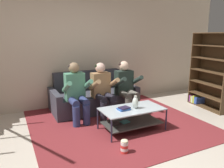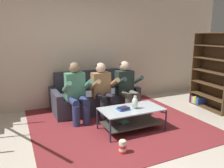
{
  "view_description": "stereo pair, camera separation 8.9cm",
  "coord_description": "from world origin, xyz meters",
  "px_view_note": "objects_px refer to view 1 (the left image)",
  "views": [
    {
      "loc": [
        -1.67,
        -2.68,
        1.69
      ],
      "look_at": [
        0.14,
        1.04,
        0.77
      ],
      "focal_mm": 35.0,
      "sensor_mm": 36.0,
      "label": 1
    },
    {
      "loc": [
        -1.59,
        -2.72,
        1.69
      ],
      "look_at": [
        0.14,
        1.04,
        0.77
      ],
      "focal_mm": 35.0,
      "sensor_mm": 36.0,
      "label": 2
    }
  ],
  "objects_px": {
    "bookshelf": "(211,74)",
    "couch": "(93,97)",
    "person_seated_middle": "(103,88)",
    "popcorn_tub": "(124,146)",
    "person_seated_left": "(76,90)",
    "coffee_table": "(131,116)",
    "book_stack": "(124,109)",
    "person_seated_right": "(126,85)",
    "vase": "(135,102)"
  },
  "relations": [
    {
      "from": "couch",
      "to": "book_stack",
      "type": "relative_size",
      "value": 9.06
    },
    {
      "from": "person_seated_middle",
      "to": "coffee_table",
      "type": "relative_size",
      "value": 1.01
    },
    {
      "from": "person_seated_right",
      "to": "bookshelf",
      "type": "bearing_deg",
      "value": -15.3
    },
    {
      "from": "person_seated_middle",
      "to": "vase",
      "type": "distance_m",
      "value": 0.92
    },
    {
      "from": "couch",
      "to": "person_seated_middle",
      "type": "distance_m",
      "value": 0.67
    },
    {
      "from": "person_seated_middle",
      "to": "bookshelf",
      "type": "xyz_separation_m",
      "value": [
        2.53,
        -0.54,
        0.2
      ]
    },
    {
      "from": "couch",
      "to": "book_stack",
      "type": "height_order",
      "value": "couch"
    },
    {
      "from": "couch",
      "to": "bookshelf",
      "type": "height_order",
      "value": "bookshelf"
    },
    {
      "from": "couch",
      "to": "vase",
      "type": "height_order",
      "value": "couch"
    },
    {
      "from": "bookshelf",
      "to": "coffee_table",
      "type": "bearing_deg",
      "value": -172.38
    },
    {
      "from": "couch",
      "to": "popcorn_tub",
      "type": "bearing_deg",
      "value": -98.63
    },
    {
      "from": "person_seated_right",
      "to": "coffee_table",
      "type": "bearing_deg",
      "value": -113.5
    },
    {
      "from": "person_seated_left",
      "to": "person_seated_right",
      "type": "relative_size",
      "value": 1.03
    },
    {
      "from": "person_seated_middle",
      "to": "popcorn_tub",
      "type": "xyz_separation_m",
      "value": [
        -0.32,
        -1.5,
        -0.51
      ]
    },
    {
      "from": "person_seated_middle",
      "to": "vase",
      "type": "bearing_deg",
      "value": -74.02
    },
    {
      "from": "bookshelf",
      "to": "couch",
      "type": "bearing_deg",
      "value": 156.28
    },
    {
      "from": "coffee_table",
      "to": "bookshelf",
      "type": "height_order",
      "value": "bookshelf"
    },
    {
      "from": "bookshelf",
      "to": "popcorn_tub",
      "type": "bearing_deg",
      "value": -161.3
    },
    {
      "from": "couch",
      "to": "person_seated_middle",
      "type": "xyz_separation_m",
      "value": [
        0.0,
        -0.57,
        0.34
      ]
    },
    {
      "from": "person_seated_middle",
      "to": "bookshelf",
      "type": "bearing_deg",
      "value": -12.0
    },
    {
      "from": "coffee_table",
      "to": "book_stack",
      "type": "bearing_deg",
      "value": -177.65
    },
    {
      "from": "vase",
      "to": "book_stack",
      "type": "relative_size",
      "value": 1.11
    },
    {
      "from": "popcorn_tub",
      "to": "person_seated_left",
      "type": "bearing_deg",
      "value": 99.31
    },
    {
      "from": "bookshelf",
      "to": "popcorn_tub",
      "type": "xyz_separation_m",
      "value": [
        -2.85,
        -0.96,
        -0.71
      ]
    },
    {
      "from": "vase",
      "to": "book_stack",
      "type": "height_order",
      "value": "vase"
    },
    {
      "from": "coffee_table",
      "to": "bookshelf",
      "type": "xyz_separation_m",
      "value": [
        2.34,
        0.31,
        0.54
      ]
    },
    {
      "from": "couch",
      "to": "book_stack",
      "type": "distance_m",
      "value": 1.44
    },
    {
      "from": "person_seated_middle",
      "to": "couch",
      "type": "bearing_deg",
      "value": 90.0
    },
    {
      "from": "couch",
      "to": "book_stack",
      "type": "xyz_separation_m",
      "value": [
        0.03,
        -1.43,
        0.16
      ]
    },
    {
      "from": "coffee_table",
      "to": "popcorn_tub",
      "type": "relative_size",
      "value": 5.28
    },
    {
      "from": "person_seated_middle",
      "to": "bookshelf",
      "type": "relative_size",
      "value": 0.65
    },
    {
      "from": "person_seated_right",
      "to": "couch",
      "type": "bearing_deg",
      "value": 134.41
    },
    {
      "from": "couch",
      "to": "person_seated_middle",
      "type": "bearing_deg",
      "value": -90.0
    },
    {
      "from": "book_stack",
      "to": "bookshelf",
      "type": "relative_size",
      "value": 0.12
    },
    {
      "from": "person_seated_left",
      "to": "person_seated_middle",
      "type": "relative_size",
      "value": 1.03
    },
    {
      "from": "person_seated_right",
      "to": "popcorn_tub",
      "type": "bearing_deg",
      "value": -120.27
    },
    {
      "from": "person_seated_left",
      "to": "person_seated_right",
      "type": "height_order",
      "value": "person_seated_left"
    },
    {
      "from": "couch",
      "to": "bookshelf",
      "type": "relative_size",
      "value": 1.09
    },
    {
      "from": "person_seated_right",
      "to": "popcorn_tub",
      "type": "distance_m",
      "value": 1.81
    },
    {
      "from": "person_seated_left",
      "to": "person_seated_middle",
      "type": "height_order",
      "value": "person_seated_left"
    },
    {
      "from": "book_stack",
      "to": "couch",
      "type": "bearing_deg",
      "value": 91.2
    },
    {
      "from": "person_seated_left",
      "to": "coffee_table",
      "type": "height_order",
      "value": "person_seated_left"
    },
    {
      "from": "vase",
      "to": "person_seated_left",
      "type": "bearing_deg",
      "value": 132.71
    },
    {
      "from": "bookshelf",
      "to": "popcorn_tub",
      "type": "distance_m",
      "value": 3.09
    },
    {
      "from": "person_seated_right",
      "to": "vase",
      "type": "height_order",
      "value": "person_seated_right"
    },
    {
      "from": "book_stack",
      "to": "popcorn_tub",
      "type": "relative_size",
      "value": 0.99
    },
    {
      "from": "person_seated_middle",
      "to": "popcorn_tub",
      "type": "distance_m",
      "value": 1.62
    },
    {
      "from": "book_stack",
      "to": "popcorn_tub",
      "type": "distance_m",
      "value": 0.8
    },
    {
      "from": "book_stack",
      "to": "bookshelf",
      "type": "xyz_separation_m",
      "value": [
        2.5,
        0.32,
        0.38
      ]
    },
    {
      "from": "couch",
      "to": "bookshelf",
      "type": "bearing_deg",
      "value": -23.72
    }
  ]
}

